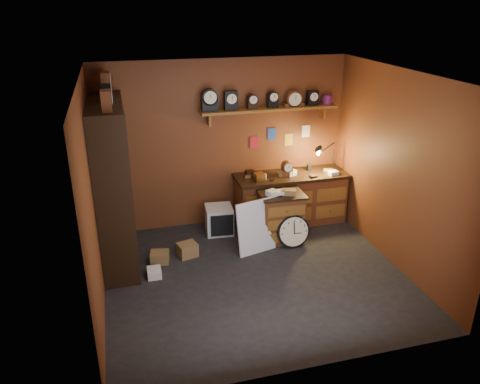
% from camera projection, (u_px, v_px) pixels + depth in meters
% --- Properties ---
extents(floor, '(4.00, 4.00, 0.00)m').
position_uv_depth(floor, '(255.00, 276.00, 6.43)').
color(floor, black).
rests_on(floor, ground).
extents(room_shell, '(4.02, 3.62, 2.71)m').
position_uv_depth(room_shell, '(258.00, 154.00, 5.87)').
color(room_shell, brown).
rests_on(room_shell, ground).
extents(shelving_unit, '(0.47, 1.60, 2.58)m').
position_uv_depth(shelving_unit, '(110.00, 178.00, 6.39)').
color(shelving_unit, black).
rests_on(shelving_unit, ground).
extents(workbench, '(1.86, 0.66, 1.36)m').
position_uv_depth(workbench, '(290.00, 196.00, 7.81)').
color(workbench, brown).
rests_on(workbench, ground).
extents(low_cabinet, '(0.70, 0.59, 0.87)m').
position_uv_depth(low_cabinet, '(280.00, 214.00, 7.27)').
color(low_cabinet, brown).
rests_on(low_cabinet, ground).
extents(big_round_clock, '(0.52, 0.17, 0.52)m').
position_uv_depth(big_round_clock, '(293.00, 231.00, 7.09)').
color(big_round_clock, black).
rests_on(big_round_clock, ground).
extents(white_panel, '(0.64, 0.32, 0.81)m').
position_uv_depth(white_panel, '(256.00, 251.00, 7.06)').
color(white_panel, silver).
rests_on(white_panel, ground).
extents(mini_fridge, '(0.46, 0.48, 0.44)m').
position_uv_depth(mini_fridge, '(219.00, 220.00, 7.54)').
color(mini_fridge, silver).
rests_on(mini_fridge, ground).
extents(floor_box_a, '(0.30, 0.26, 0.16)m').
position_uv_depth(floor_box_a, '(160.00, 257.00, 6.73)').
color(floor_box_a, olive).
rests_on(floor_box_a, ground).
extents(floor_box_b, '(0.19, 0.23, 0.11)m').
position_uv_depth(floor_box_b, '(154.00, 273.00, 6.39)').
color(floor_box_b, white).
rests_on(floor_box_b, ground).
extents(floor_box_c, '(0.32, 0.29, 0.20)m').
position_uv_depth(floor_box_c, '(187.00, 250.00, 6.88)').
color(floor_box_c, olive).
rests_on(floor_box_c, ground).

